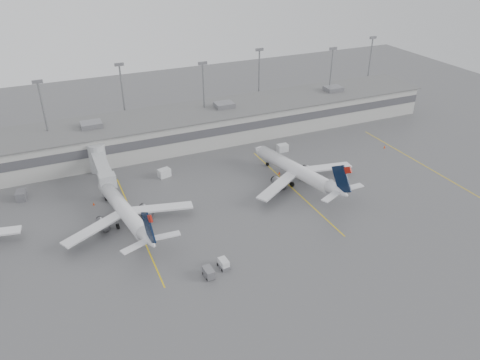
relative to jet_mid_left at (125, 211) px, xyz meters
name	(u,v)px	position (x,y,z in m)	size (l,w,h in m)	color
ground	(272,274)	(19.22, -24.82, -2.97)	(260.00, 260.00, 0.00)	#4B4B4D
terminal	(172,130)	(19.21, 33.16, 1.20)	(152.00, 17.00, 9.45)	#AFAFAA
light_masts	(164,94)	(19.22, 38.93, 9.06)	(142.40, 8.00, 20.60)	gray
jet_bridge_right	(100,164)	(-1.28, 20.90, 0.90)	(4.00, 17.20, 7.00)	#A6A9AC
stand_markings	(220,205)	(19.22, -0.82, -2.97)	(105.25, 40.00, 0.01)	yellow
jet_mid_left	(125,211)	(0.00, 0.00, 0.00)	(26.05, 29.42, 9.56)	silver
jet_mid_right	(298,171)	(38.99, 1.05, 0.14)	(26.94, 30.54, 10.02)	silver
baggage_tug	(224,264)	(12.42, -19.87, -2.34)	(1.76, 2.59, 1.61)	silver
baggage_cart	(209,273)	(9.22, -21.07, -2.14)	(1.58, 2.57, 1.60)	slate
gse_uld_b	(164,173)	(12.14, 16.21, -2.01)	(2.72, 1.81, 1.93)	silver
gse_uld_c	(283,148)	(43.93, 17.30, -2.02)	(2.69, 1.80, 1.91)	silver
gse_loader	(21,195)	(-18.62, 18.65, -2.02)	(1.90, 3.04, 1.90)	slate
cone_b	(94,204)	(-4.93, 9.95, -2.67)	(0.38, 0.38, 0.61)	#FF4305
cone_c	(279,173)	(37.21, 6.44, -2.62)	(0.44, 0.44, 0.71)	#FF4305
cone_d	(385,147)	(69.43, 8.13, -2.60)	(0.47, 0.47, 0.75)	#FF4305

